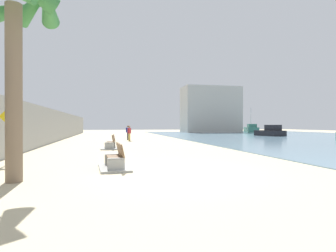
{
  "coord_description": "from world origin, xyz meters",
  "views": [
    {
      "loc": [
        -2.26,
        -9.47,
        1.69
      ],
      "look_at": [
        3.19,
        15.14,
        1.55
      ],
      "focal_mm": 29.41,
      "sensor_mm": 36.0,
      "label": 1
    }
  ],
  "objects": [
    {
      "name": "pedestrian_sign",
      "position": [
        -6.33,
        3.44,
        1.53
      ],
      "size": [
        0.85,
        0.08,
        2.46
      ],
      "color": "slate",
      "rests_on": "ground"
    },
    {
      "name": "person_standing",
      "position": [
        -0.03,
        18.97,
        0.91
      ],
      "size": [
        0.39,
        0.41,
        1.58
      ],
      "color": "gold",
      "rests_on": "ground"
    },
    {
      "name": "boat_nearest",
      "position": [
        27.73,
        43.82,
        0.73
      ],
      "size": [
        3.63,
        5.44,
        5.25
      ],
      "color": "#337060",
      "rests_on": "water_bay"
    },
    {
      "name": "person_walking",
      "position": [
        0.0,
        21.2,
        0.91
      ],
      "size": [
        0.51,
        0.27,
        1.58
      ],
      "color": "#333338",
      "rests_on": "ground"
    },
    {
      "name": "water_bay",
      "position": [
        24.0,
        18.0,
        0.02
      ],
      "size": [
        36.0,
        68.0,
        0.04
      ],
      "primitive_type": "cube",
      "color": "#6B8EA3",
      "rests_on": "ground"
    },
    {
      "name": "bench_far",
      "position": [
        -2.03,
        10.02,
        0.23
      ],
      "size": [
        1.29,
        2.19,
        0.98
      ],
      "color": "#9E9E99",
      "rests_on": "ground"
    },
    {
      "name": "bench_near",
      "position": [
        -1.98,
        1.19,
        0.23
      ],
      "size": [
        1.25,
        2.17,
        0.98
      ],
      "color": "#9E9E99",
      "rests_on": "ground"
    },
    {
      "name": "harbor_building",
      "position": [
        19.37,
        46.0,
        4.84
      ],
      "size": [
        12.0,
        6.0,
        9.67
      ],
      "primitive_type": "cube",
      "color": "#ADAAA3",
      "rests_on": "ground"
    },
    {
      "name": "seawall",
      "position": [
        -7.5,
        18.0,
        1.54
      ],
      "size": [
        0.8,
        64.0,
        3.09
      ],
      "primitive_type": "cube",
      "color": "#9E9E99",
      "rests_on": "ground"
    },
    {
      "name": "palm_tree",
      "position": [
        -4.91,
        -0.61,
        4.88
      ],
      "size": [
        2.83,
        2.91,
        6.38
      ],
      "color": "#7A6651",
      "rests_on": "ground"
    },
    {
      "name": "ground_plane",
      "position": [
        0.0,
        18.0,
        0.0
      ],
      "size": [
        120.0,
        120.0,
        0.0
      ],
      "primitive_type": "plane",
      "color": "#C6B793"
    },
    {
      "name": "boat_far_left",
      "position": [
        20.98,
        26.34,
        0.63
      ],
      "size": [
        3.19,
        4.46,
        1.6
      ],
      "color": "black",
      "rests_on": "water_bay"
    }
  ]
}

